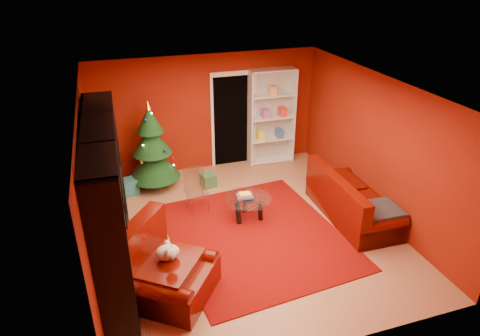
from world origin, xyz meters
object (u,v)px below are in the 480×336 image
object	(u,v)px
media_unit	(108,206)
sofa	(354,196)
white_bookshelf	(271,117)
christmas_tree	(152,147)
armchair	(170,268)
coffee_table	(248,208)
acrylic_chair	(197,193)
gift_box_green	(208,180)
rug	(256,235)
dog	(167,252)
gift_box_teal	(129,187)

from	to	relation	value
media_unit	sofa	distance (m)	4.37
white_bookshelf	sofa	bearing A→B (deg)	-77.00
christmas_tree	white_bookshelf	bearing A→B (deg)	8.54
media_unit	armchair	xyz separation A→B (m)	(0.72, -0.73, -0.75)
coffee_table	acrylic_chair	size ratio (longest dim) A/B	1.12
media_unit	sofa	world-z (taller)	media_unit
gift_box_green	rug	bearing A→B (deg)	-80.27
armchair	rug	bearing A→B (deg)	-21.96
gift_box_green	acrylic_chair	world-z (taller)	acrylic_chair
white_bookshelf	acrylic_chair	distance (m)	2.82
white_bookshelf	media_unit	bearing A→B (deg)	-139.08
christmas_tree	gift_box_green	distance (m)	1.37
dog	coffee_table	bearing A→B (deg)	-12.25
sofa	christmas_tree	bearing A→B (deg)	56.37
media_unit	christmas_tree	distance (m)	2.82
rug	christmas_tree	world-z (taller)	christmas_tree
christmas_tree	gift_box_green	size ratio (longest dim) A/B	6.69
sofa	acrylic_chair	bearing A→B (deg)	69.52
white_bookshelf	sofa	distance (m)	2.89
media_unit	white_bookshelf	world-z (taller)	media_unit
gift_box_green	white_bookshelf	xyz separation A→B (m)	(1.72, 0.77, 0.96)
christmas_tree	armchair	bearing A→B (deg)	-93.79
sofa	white_bookshelf	bearing A→B (deg)	12.72
armchair	media_unit	bearing A→B (deg)	81.22
white_bookshelf	coffee_table	xyz separation A→B (m)	(-1.32, -2.24, -0.88)
gift_box_teal	sofa	bearing A→B (deg)	-29.09
rug	gift_box_green	world-z (taller)	gift_box_green
gift_box_teal	sofa	xyz separation A→B (m)	(3.91, -2.18, 0.29)
christmas_tree	acrylic_chair	distance (m)	1.51
dog	coffee_table	size ratio (longest dim) A/B	0.46
armchair	dog	size ratio (longest dim) A/B	3.02
christmas_tree	sofa	world-z (taller)	christmas_tree
rug	gift_box_green	distance (m)	2.05
gift_box_teal	dog	world-z (taller)	dog
armchair	coffee_table	size ratio (longest dim) A/B	1.39
media_unit	coffee_table	distance (m)	2.74
sofa	coffee_table	size ratio (longest dim) A/B	2.39
gift_box_teal	media_unit	bearing A→B (deg)	-98.76
gift_box_green	coffee_table	xyz separation A→B (m)	(0.39, -1.46, 0.09)
christmas_tree	coffee_table	bearing A→B (deg)	-50.99
rug	christmas_tree	size ratio (longest dim) A/B	1.74
gift_box_teal	armchair	bearing A→B (deg)	-84.06
gift_box_teal	gift_box_green	world-z (taller)	gift_box_teal
white_bookshelf	acrylic_chair	size ratio (longest dim) A/B	2.91
rug	acrylic_chair	bearing A→B (deg)	125.11
white_bookshelf	acrylic_chair	bearing A→B (deg)	-140.56
dog	sofa	distance (m)	3.72
white_bookshelf	coffee_table	world-z (taller)	white_bookshelf
media_unit	white_bookshelf	bearing A→B (deg)	40.92
armchair	coffee_table	xyz separation A→B (m)	(1.69, 1.56, -0.24)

